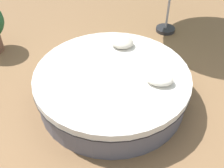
# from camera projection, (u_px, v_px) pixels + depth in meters

# --- Properties ---
(ground_plane) EXTENTS (16.00, 16.00, 0.00)m
(ground_plane) POSITION_uv_depth(u_px,v_px,m) (112.00, 99.00, 4.73)
(ground_plane) COLOR olive
(round_bed) EXTENTS (2.51, 2.51, 0.58)m
(round_bed) POSITION_uv_depth(u_px,v_px,m) (112.00, 86.00, 4.53)
(round_bed) COLOR #595966
(round_bed) RESTS_ON ground_plane
(throw_pillow_0) EXTENTS (0.42, 0.29, 0.15)m
(throw_pillow_0) POSITION_uv_depth(u_px,v_px,m) (159.00, 79.00, 4.12)
(throw_pillow_0) COLOR silver
(throw_pillow_0) RESTS_ON round_bed
(throw_pillow_1) EXTENTS (0.40, 0.36, 0.16)m
(throw_pillow_1) POSITION_uv_depth(u_px,v_px,m) (122.00, 42.00, 4.88)
(throw_pillow_1) COLOR beige
(throw_pillow_1) RESTS_ON round_bed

